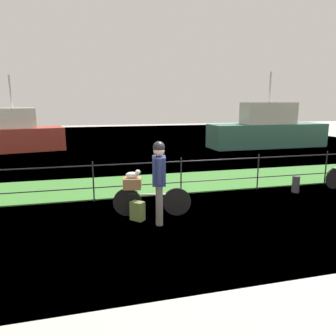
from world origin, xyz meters
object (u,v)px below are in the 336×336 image
Objects in this scene: terrier_dog at (133,174)px; cyclist_person at (159,175)px; bicycle_main at (151,201)px; backpack_on_paving at (137,211)px; moored_boat_mid at (267,131)px; wooden_crate at (132,183)px; mooring_bollard at (296,184)px; moored_boat_near at (15,135)px.

cyclist_person is at bearing -52.01° from terrier_dog.
bicycle_main is 0.99× the size of cyclist_person.
moored_boat_mid is at bearing 91.01° from backpack_on_paving.
bicycle_main is at bearing -12.33° from wooden_crate.
mooring_bollard is at bearing 9.17° from terrier_dog.
moored_boat_near is at bearing 113.31° from cyclist_person.
moored_boat_near is 0.75× the size of moored_boat_mid.
mooring_bollard is (4.59, 0.73, -0.50)m from wooden_crate.
bicycle_main is 5.12× the size of terrier_dog.
backpack_on_paving is (-0.40, 0.28, -0.80)m from cyclist_person.
bicycle_main is 0.34× the size of moored_boat_near.
moored_boat_mid is at bearing 49.15° from cyclist_person.
mooring_bollard is (4.56, 0.74, -0.70)m from terrier_dog.
wooden_crate is 1.16× the size of terrier_dog.
moored_boat_near is (-4.91, 11.41, -0.19)m from cyclist_person.
bicycle_main is 4.14× the size of backpack_on_paving.
cyclist_person is (0.43, -0.56, 0.08)m from terrier_dog.
terrier_dog reaches higher than wooden_crate.
terrier_dog is at bearing -170.83° from mooring_bollard.
mooring_bollard is 13.58m from moored_boat_near.
mooring_bollard is at bearing 10.99° from bicycle_main.
moored_boat_near reaches higher than terrier_dog.
terrier_dog is 0.81× the size of backpack_on_paving.
cyclist_person reaches higher than mooring_bollard.
terrier_dog is 0.19× the size of cyclist_person.
moored_boat_near reaches higher than bicycle_main.
terrier_dog is at bearing -134.00° from moored_boat_mid.
cyclist_person is at bearing -50.76° from wooden_crate.
backpack_on_paving is at bearing -78.71° from wooden_crate.
wooden_crate is 0.08× the size of moored_boat_near.
terrier_dog is (0.02, -0.01, 0.19)m from wooden_crate.
backpack_on_paving is 0.89× the size of mooring_bollard.
cyclist_person is 3.72× the size of mooring_bollard.
terrier_dog reaches higher than mooring_bollard.
cyclist_person is at bearing -81.38° from bicycle_main.
backpack_on_paving is 12.02m from moored_boat_near.
mooring_bollard is at bearing -48.20° from moored_boat_near.
wooden_crate is 0.22× the size of cyclist_person.
moored_boat_near is at bearing 172.23° from moored_boat_mid.
moored_boat_mid is (8.76, 9.04, 0.18)m from wooden_crate.
terrier_dog reaches higher than backpack_on_paving.
moored_boat_near is (-4.48, 10.85, -0.11)m from terrier_dog.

